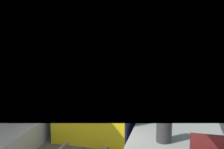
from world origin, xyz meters
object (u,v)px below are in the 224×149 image
platform_sign (164,63)px  litter_bin (164,128)px  commuter_train (128,72)px  passenger_near_bench (214,94)px  passenger_far_end (191,77)px  passenger_mid_platform (28,88)px

platform_sign → litter_bin: (0.40, -5.80, -1.22)m
commuter_train → passenger_near_bench: 7.04m
platform_sign → commuter_train: bearing=132.9°
commuter_train → passenger_far_end: (3.56, -2.00, 0.16)m
platform_sign → passenger_far_end: 1.57m
passenger_near_bench → passenger_far_end: (-0.66, 3.63, 0.00)m
commuter_train → passenger_mid_platform: bearing=-115.7°
commuter_train → passenger_far_end: 4.09m
platform_sign → passenger_near_bench: bearing=-58.4°
passenger_near_bench → passenger_mid_platform: bearing=-176.2°
platform_sign → passenger_mid_platform: platform_sign is taller
commuter_train → passenger_near_bench: (4.22, -5.64, 0.16)m
passenger_near_bench → passenger_far_end: passenger_far_end is taller
platform_sign → litter_bin: 5.94m
litter_bin → platform_sign: bearing=93.9°
litter_bin → passenger_far_end: size_ratio=0.47×
passenger_near_bench → litter_bin: bearing=-121.9°
litter_bin → passenger_far_end: 6.28m
commuter_train → passenger_mid_platform: (-2.95, -6.12, 0.14)m
commuter_train → passenger_mid_platform: commuter_train is taller
litter_bin → passenger_far_end: (0.94, 6.19, 0.49)m
passenger_near_bench → passenger_mid_platform: passenger_near_bench is taller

